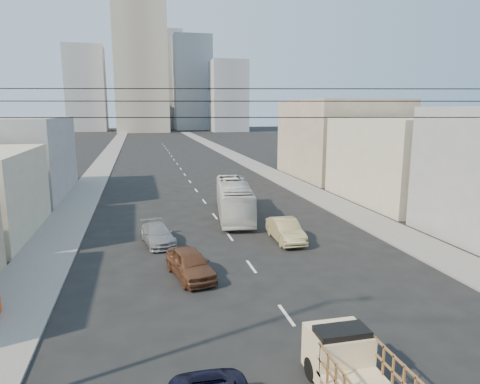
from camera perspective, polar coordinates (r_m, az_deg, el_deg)
name	(u,v)px	position (r m, az deg, el deg)	size (l,w,h in m)	color
sidewalk_left	(106,160)	(79.01, -17.44, 4.10)	(3.50, 180.00, 0.12)	slate
sidewalk_right	(236,157)	(80.75, -0.53, 4.74)	(3.50, 180.00, 0.12)	slate
lane_dashes	(183,171)	(62.22, -7.66, 2.73)	(0.15, 104.00, 0.01)	silver
flatbed_pickup	(354,367)	(14.48, 14.95, -21.59)	(1.95, 4.41, 1.90)	beige
city_bus	(234,199)	(35.47, -0.81, -0.94)	(2.50, 10.68, 2.97)	silver
sedan_brown	(190,264)	(23.15, -6.67, -9.47)	(1.77, 4.39, 1.50)	#56311E
sedan_tan	(286,230)	(29.25, 6.10, -5.08)	(1.59, 4.57, 1.51)	#9A8B5A
sedan_grey	(158,234)	(29.05, -10.93, -5.56)	(1.79, 4.40, 1.28)	gray
overhead_wires	(380,103)	(11.46, 18.20, 11.27)	(23.01, 5.02, 0.72)	black
bldg_right_mid	(410,160)	(44.58, 21.67, 4.00)	(11.00, 14.00, 8.00)	#B1A78F
bldg_right_far	(340,139)	(58.50, 13.18, 6.94)	(12.00, 16.00, 10.00)	gray
bldg_left_far	(2,158)	(49.46, -29.19, 4.00)	(12.00, 16.00, 8.00)	gray
high_rise_tower	(140,54)	(179.58, -13.15, 17.46)	(20.00, 20.00, 60.00)	tan
midrise_ne	(192,84)	(195.11, -6.37, 14.18)	(16.00, 16.00, 40.00)	#96989E
midrise_nw	(86,89)	(189.56, -19.82, 12.80)	(15.00, 15.00, 34.00)	#96989E
midrise_back	(163,81)	(209.07, -10.27, 14.40)	(18.00, 18.00, 44.00)	gray
midrise_east	(228,96)	(177.07, -1.57, 12.63)	(14.00, 14.00, 28.00)	#96989E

